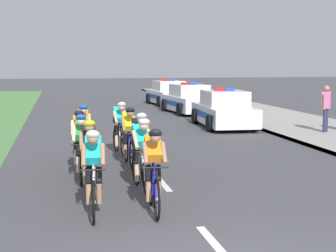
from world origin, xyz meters
TOP-DOWN VIEW (x-y plane):
  - sidewalk_slab at (7.57, 14.00)m, footprint 4.35×60.00m
  - kerb_edge at (5.47, 14.00)m, footprint 0.16×60.00m
  - lane_markings_centre at (0.00, 5.58)m, footprint 0.14×17.60m
  - cyclist_lead at (-1.63, 3.35)m, footprint 0.44×1.72m
  - cyclist_second at (-0.59, 3.33)m, footprint 0.43×1.72m
  - cyclist_third at (-1.61, 4.93)m, footprint 0.42×1.72m
  - cyclist_fourth at (-0.56, 4.97)m, footprint 0.44×1.72m
  - cyclist_fifth at (-1.71, 6.12)m, footprint 0.44×1.72m
  - cyclist_sixth at (-0.41, 6.16)m, footprint 0.42×1.72m
  - cyclist_seventh at (-1.72, 7.10)m, footprint 0.42×1.72m
  - cyclist_eighth at (-0.47, 7.66)m, footprint 0.42×1.72m
  - cyclist_ninth at (-1.56, 8.67)m, footprint 0.42×1.72m
  - cyclist_tenth at (-0.50, 9.42)m, footprint 0.45×1.72m
  - police_car_nearest at (4.34, 15.00)m, footprint 2.14×4.47m
  - police_car_second at (4.34, 21.04)m, footprint 2.29×4.54m
  - police_car_third at (4.34, 26.36)m, footprint 2.24×4.52m
  - spectator_middle at (7.22, 11.99)m, footprint 0.42×0.43m

SIDE VIEW (x-z plane):
  - lane_markings_centre at x=0.00m, z-range 0.00..0.01m
  - sidewalk_slab at x=7.57m, z-range 0.00..0.12m
  - kerb_edge at x=5.47m, z-range 0.00..0.13m
  - police_car_nearest at x=4.34m, z-range -0.12..1.48m
  - police_car_second at x=4.34m, z-range -0.12..1.48m
  - police_car_third at x=4.34m, z-range -0.12..1.48m
  - cyclist_lead at x=-1.63m, z-range 0.00..1.57m
  - cyclist_second at x=-0.59m, z-range 0.00..1.57m
  - cyclist_third at x=-1.61m, z-range 0.00..1.57m
  - cyclist_fourth at x=-0.56m, z-range 0.00..1.57m
  - cyclist_fifth at x=-1.71m, z-range 0.00..1.57m
  - cyclist_sixth at x=-0.41m, z-range 0.00..1.57m
  - cyclist_seventh at x=-1.72m, z-range 0.00..1.57m
  - cyclist_eighth at x=-0.47m, z-range 0.00..1.57m
  - cyclist_ninth at x=-1.56m, z-range 0.00..1.57m
  - cyclist_tenth at x=-0.50m, z-range 0.00..1.57m
  - spectator_middle at x=7.22m, z-range 0.25..1.92m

